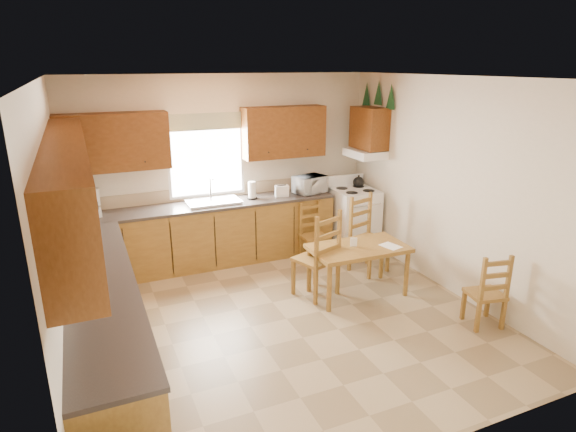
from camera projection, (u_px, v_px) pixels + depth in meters
name	position (u px, v px, depth m)	size (l,w,h in m)	color
floor	(287.00, 319.00, 5.59)	(4.50, 4.50, 0.00)	#9B8661
ceiling	(286.00, 78.00, 4.77)	(4.50, 4.50, 0.00)	#9C5C2C
wall_left	(57.00, 237.00, 4.32)	(4.50, 4.50, 0.00)	beige
wall_right	(450.00, 187.00, 6.04)	(4.50, 4.50, 0.00)	beige
wall_back	(226.00, 168.00, 7.14)	(4.50, 4.50, 0.00)	beige
wall_front	(420.00, 296.00, 3.22)	(4.50, 4.50, 0.00)	beige
lower_cab_back	(210.00, 235.00, 7.01)	(3.75, 0.60, 0.88)	olive
lower_cab_left	(105.00, 327.00, 4.58)	(0.60, 3.60, 0.88)	olive
counter_back	(208.00, 205.00, 6.87)	(3.75, 0.63, 0.04)	#39312E
counter_left	(100.00, 283.00, 4.44)	(0.63, 3.60, 0.04)	#39312E
backsplash	(203.00, 193.00, 7.09)	(3.75, 0.01, 0.18)	#9D8868
upper_cab_back_left	(114.00, 142.00, 6.25)	(1.41, 0.33, 0.75)	#623312
upper_cab_back_right	(284.00, 132.00, 7.17)	(1.25, 0.33, 0.75)	#623312
upper_cab_left	(69.00, 184.00, 4.10)	(0.33, 3.60, 0.75)	#623312
upper_cab_stove	(369.00, 128.00, 7.25)	(0.33, 0.62, 0.62)	#623312
range_hood	(365.00, 153.00, 7.34)	(0.44, 0.62, 0.12)	white
window_frame	(206.00, 156.00, 6.94)	(1.13, 0.02, 1.18)	white
window_pane	(206.00, 157.00, 6.94)	(1.05, 0.01, 1.10)	white
window_valance	(205.00, 122.00, 6.76)	(1.19, 0.01, 0.24)	#4F693E
sink_basin	(213.00, 202.00, 6.89)	(0.75, 0.45, 0.04)	silver
pine_decal_a	(391.00, 97.00, 6.87)	(0.22, 0.22, 0.36)	#174422
pine_decal_b	(378.00, 92.00, 7.14)	(0.22, 0.22, 0.36)	#174422
pine_decal_c	(367.00, 94.00, 7.43)	(0.22, 0.22, 0.36)	#174422
stove	(354.00, 220.00, 7.60)	(0.64, 0.66, 0.94)	white
coffeemaker	(92.00, 203.00, 6.27)	(0.21, 0.25, 0.35)	white
paper_towel	(252.00, 190.00, 7.08)	(0.11, 0.11, 0.26)	white
toaster	(282.00, 191.00, 7.23)	(0.20, 0.13, 0.16)	white
microwave	(310.00, 184.00, 7.40)	(0.44, 0.32, 0.26)	white
dining_table	(357.00, 270.00, 6.12)	(1.21, 0.69, 0.65)	olive
chair_near_left	(316.00, 253.00, 6.02)	(0.47, 0.45, 1.12)	olive
chair_near_right	(486.00, 289.00, 5.35)	(0.37, 0.35, 0.88)	olive
chair_far_left	(314.00, 233.00, 7.15)	(0.36, 0.34, 0.86)	olive
chair_far_right	(370.00, 235.00, 6.72)	(0.45, 0.43, 1.08)	olive
table_paper	(391.00, 246.00, 6.02)	(0.19, 0.25, 0.00)	white
table_card	(354.00, 242.00, 6.00)	(0.08, 0.02, 0.11)	white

